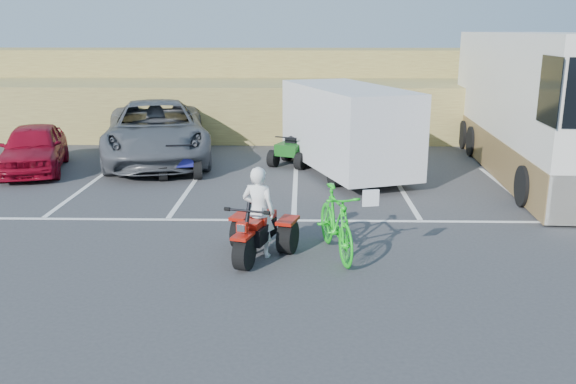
{
  "coord_description": "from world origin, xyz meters",
  "views": [
    {
      "loc": [
        0.16,
        -9.95,
        3.93
      ],
      "look_at": [
        -0.09,
        1.01,
        1.0
      ],
      "focal_mm": 38.0,
      "sensor_mm": 36.0,
      "label": 1
    }
  ],
  "objects_px": {
    "cargo_trailer": "(347,127)",
    "quad_atv_green": "(293,165)",
    "red_trike_atv": "(256,258)",
    "green_dirt_bike": "(336,222)",
    "quad_atv_blue": "(181,176)",
    "rv_motorhome": "(539,114)",
    "red_car": "(34,148)",
    "grey_pickup": "(156,131)",
    "rider": "(258,212)"
  },
  "relations": [
    {
      "from": "red_car",
      "to": "cargo_trailer",
      "type": "bearing_deg",
      "value": -16.0
    },
    {
      "from": "red_car",
      "to": "cargo_trailer",
      "type": "height_order",
      "value": "cargo_trailer"
    },
    {
      "from": "green_dirt_bike",
      "to": "grey_pickup",
      "type": "xyz_separation_m",
      "value": [
        -5.09,
        8.14,
        0.28
      ]
    },
    {
      "from": "cargo_trailer",
      "to": "rv_motorhome",
      "type": "height_order",
      "value": "rv_motorhome"
    },
    {
      "from": "green_dirt_bike",
      "to": "rider",
      "type": "bearing_deg",
      "value": 169.95
    },
    {
      "from": "rider",
      "to": "quad_atv_blue",
      "type": "distance_m",
      "value": 6.69
    },
    {
      "from": "red_trike_atv",
      "to": "red_car",
      "type": "distance_m",
      "value": 9.62
    },
    {
      "from": "rider",
      "to": "cargo_trailer",
      "type": "xyz_separation_m",
      "value": [
        2.0,
        6.51,
        0.5
      ]
    },
    {
      "from": "rv_motorhome",
      "to": "red_car",
      "type": "bearing_deg",
      "value": -175.26
    },
    {
      "from": "green_dirt_bike",
      "to": "quad_atv_green",
      "type": "bearing_deg",
      "value": 84.14
    },
    {
      "from": "grey_pickup",
      "to": "quad_atv_blue",
      "type": "distance_m",
      "value": 2.54
    },
    {
      "from": "rv_motorhome",
      "to": "quad_atv_green",
      "type": "height_order",
      "value": "rv_motorhome"
    },
    {
      "from": "grey_pickup",
      "to": "cargo_trailer",
      "type": "bearing_deg",
      "value": -29.43
    },
    {
      "from": "rider",
      "to": "rv_motorhome",
      "type": "xyz_separation_m",
      "value": [
        7.39,
        6.87,
        0.83
      ]
    },
    {
      "from": "quad_atv_blue",
      "to": "quad_atv_green",
      "type": "xyz_separation_m",
      "value": [
        3.11,
        1.47,
        0.0
      ]
    },
    {
      "from": "rider",
      "to": "quad_atv_blue",
      "type": "bearing_deg",
      "value": -50.17
    },
    {
      "from": "grey_pickup",
      "to": "cargo_trailer",
      "type": "relative_size",
      "value": 1.16
    },
    {
      "from": "red_trike_atv",
      "to": "grey_pickup",
      "type": "distance_m",
      "value": 9.16
    },
    {
      "from": "red_trike_atv",
      "to": "green_dirt_bike",
      "type": "relative_size",
      "value": 0.77
    },
    {
      "from": "rider",
      "to": "green_dirt_bike",
      "type": "distance_m",
      "value": 1.39
    },
    {
      "from": "rider",
      "to": "quad_atv_green",
      "type": "height_order",
      "value": "rider"
    },
    {
      "from": "rider",
      "to": "red_car",
      "type": "height_order",
      "value": "rider"
    },
    {
      "from": "red_car",
      "to": "quad_atv_green",
      "type": "distance_m",
      "value": 7.47
    },
    {
      "from": "red_trike_atv",
      "to": "quad_atv_blue",
      "type": "bearing_deg",
      "value": 129.02
    },
    {
      "from": "red_car",
      "to": "rv_motorhome",
      "type": "distance_m",
      "value": 14.29
    },
    {
      "from": "green_dirt_bike",
      "to": "cargo_trailer",
      "type": "distance_m",
      "value": 6.52
    },
    {
      "from": "red_trike_atv",
      "to": "red_car",
      "type": "bearing_deg",
      "value": 152.04
    },
    {
      "from": "red_trike_atv",
      "to": "rider",
      "type": "height_order",
      "value": "rider"
    },
    {
      "from": "grey_pickup",
      "to": "quad_atv_blue",
      "type": "xyz_separation_m",
      "value": [
        1.12,
        -2.09,
        -0.9
      ]
    },
    {
      "from": "cargo_trailer",
      "to": "quad_atv_green",
      "type": "relative_size",
      "value": 3.88
    },
    {
      "from": "red_car",
      "to": "rv_motorhome",
      "type": "xyz_separation_m",
      "value": [
        14.25,
        0.26,
        0.97
      ]
    },
    {
      "from": "rv_motorhome",
      "to": "quad_atv_green",
      "type": "xyz_separation_m",
      "value": [
        -6.88,
        0.7,
        -1.65
      ]
    },
    {
      "from": "rider",
      "to": "rv_motorhome",
      "type": "relative_size",
      "value": 0.15
    },
    {
      "from": "cargo_trailer",
      "to": "quad_atv_blue",
      "type": "distance_m",
      "value": 4.81
    },
    {
      "from": "quad_atv_green",
      "to": "grey_pickup",
      "type": "bearing_deg",
      "value": -165.1
    },
    {
      "from": "rider",
      "to": "cargo_trailer",
      "type": "bearing_deg",
      "value": -90.37
    },
    {
      "from": "cargo_trailer",
      "to": "quad_atv_blue",
      "type": "xyz_separation_m",
      "value": [
        -4.61,
        -0.41,
        -1.32
      ]
    },
    {
      "from": "red_trike_atv",
      "to": "green_dirt_bike",
      "type": "distance_m",
      "value": 1.56
    },
    {
      "from": "green_dirt_bike",
      "to": "quad_atv_green",
      "type": "height_order",
      "value": "green_dirt_bike"
    },
    {
      "from": "quad_atv_green",
      "to": "green_dirt_bike",
      "type": "bearing_deg",
      "value": -60.15
    },
    {
      "from": "grey_pickup",
      "to": "red_trike_atv",
      "type": "bearing_deg",
      "value": -79.22
    },
    {
      "from": "rider",
      "to": "grey_pickup",
      "type": "height_order",
      "value": "grey_pickup"
    },
    {
      "from": "cargo_trailer",
      "to": "rv_motorhome",
      "type": "bearing_deg",
      "value": -15.38
    },
    {
      "from": "grey_pickup",
      "to": "red_car",
      "type": "relative_size",
      "value": 1.64
    },
    {
      "from": "red_trike_atv",
      "to": "cargo_trailer",
      "type": "bearing_deg",
      "value": 89.64
    },
    {
      "from": "cargo_trailer",
      "to": "grey_pickup",
      "type": "bearing_deg",
      "value": 144.35
    },
    {
      "from": "red_trike_atv",
      "to": "red_car",
      "type": "height_order",
      "value": "red_car"
    },
    {
      "from": "green_dirt_bike",
      "to": "quad_atv_blue",
      "type": "distance_m",
      "value": 7.26
    },
    {
      "from": "quad_atv_blue",
      "to": "green_dirt_bike",
      "type": "bearing_deg",
      "value": -68.41
    },
    {
      "from": "cargo_trailer",
      "to": "quad_atv_green",
      "type": "xyz_separation_m",
      "value": [
        -1.49,
        1.06,
        -1.32
      ]
    }
  ]
}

